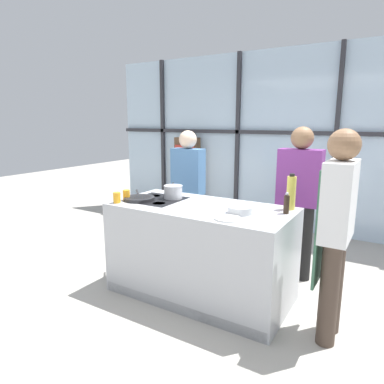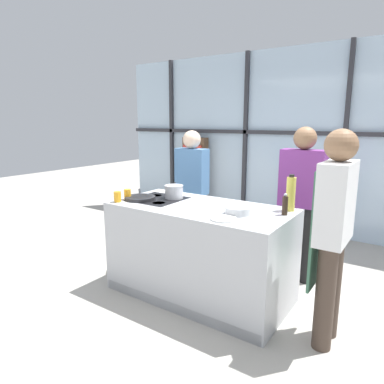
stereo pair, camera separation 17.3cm
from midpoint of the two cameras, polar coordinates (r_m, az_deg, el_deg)
ground_plane at (r=3.62m, az=-0.04°, el=-16.60°), size 18.00×18.00×0.00m
back_window_wall at (r=5.57m, az=14.18°, el=8.19°), size 6.40×0.10×2.80m
bookshelf at (r=6.20m, az=-1.63°, el=2.47°), size 0.45×0.19×1.43m
demo_island at (r=3.42m, az=-0.08°, el=-9.82°), size 1.74×0.86×0.92m
chef at (r=2.80m, az=21.25°, el=-5.20°), size 0.24×0.45×1.67m
spectator_far_left at (r=4.38m, az=-1.80°, el=1.17°), size 0.41×0.22×1.60m
spectator_center_left at (r=3.81m, az=16.11°, el=-0.51°), size 0.45×0.23×1.66m
frying_pan at (r=3.57m, az=-10.15°, el=-1.03°), size 0.45×0.46×0.04m
saucepan at (r=3.59m, az=-4.54°, el=0.08°), size 0.26×0.32×0.14m
white_plate at (r=2.85m, az=4.18°, el=-4.41°), size 0.22×0.22×0.01m
mixing_bowl at (r=3.03m, az=6.45°, el=-2.93°), size 0.23×0.23×0.06m
oil_bottle at (r=3.22m, az=14.73°, el=-0.10°), size 0.08×0.08×0.33m
pepper_grinder at (r=3.08m, az=13.93°, el=-1.95°), size 0.05×0.05×0.19m
juice_glass_near at (r=3.49m, az=-13.82°, el=-0.93°), size 0.07×0.07×0.11m
juice_glass_far at (r=3.58m, az=-12.24°, el=-0.51°), size 0.07×0.07×0.11m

